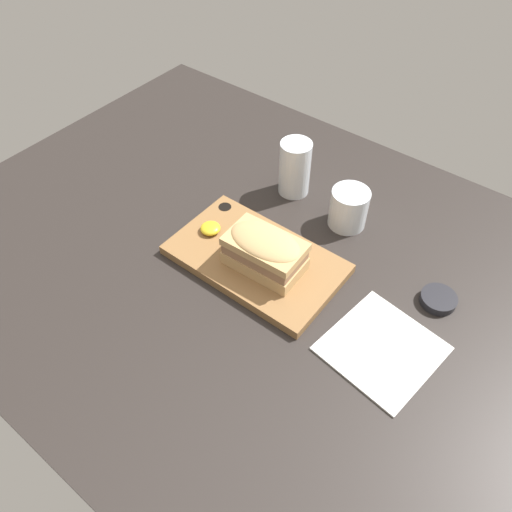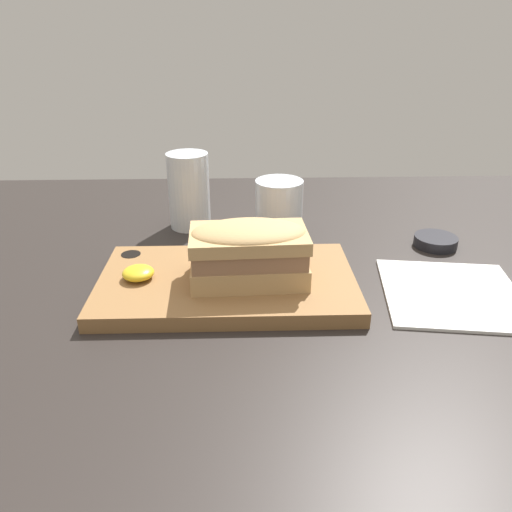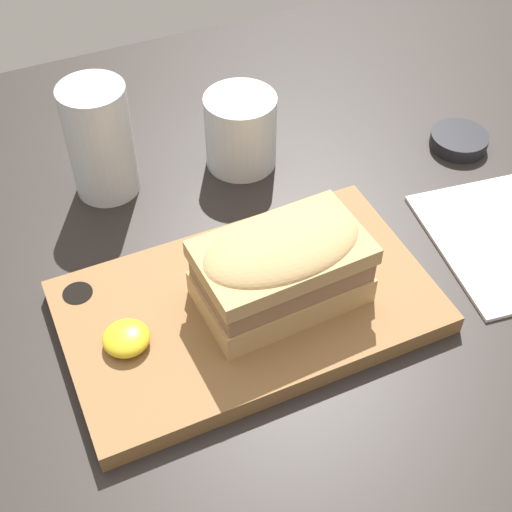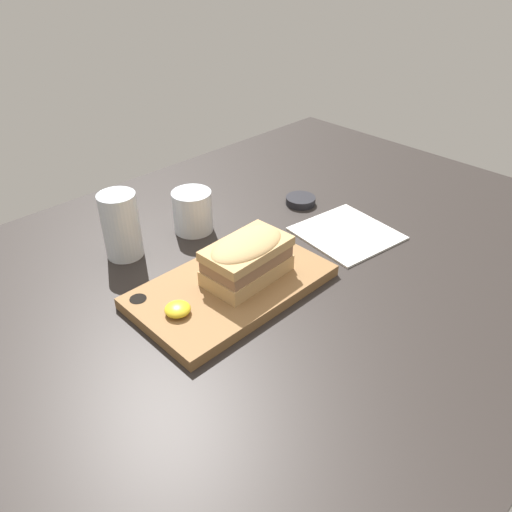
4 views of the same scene
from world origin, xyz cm
name	(u,v)px [view 2 (image 2 of 4)]	position (x,y,z in cm)	size (l,w,h in cm)	color
dining_table	(272,293)	(0.00, 0.00, 1.00)	(144.24, 96.83, 2.00)	#282321
serving_board	(227,283)	(-5.80, -0.57, 2.97)	(32.33, 19.12, 1.98)	olive
sandwich	(249,250)	(-2.97, -1.46, 7.97)	(14.57, 9.04, 7.51)	tan
mustard_dollop	(138,273)	(-16.83, -0.89, 4.72)	(3.97, 3.97, 1.59)	gold
water_glass	(189,196)	(-12.28, 21.25, 7.32)	(6.69, 6.69, 12.28)	silver
wine_glass	(279,208)	(2.28, 19.44, 5.64)	(7.69, 7.69, 8.26)	silver
napkin	(452,294)	(22.55, -2.94, 2.20)	(18.96, 19.23, 0.40)	white
condiment_dish	(436,241)	(25.72, 11.87, 2.79)	(6.43, 6.43, 1.58)	black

